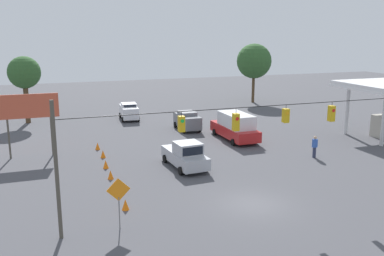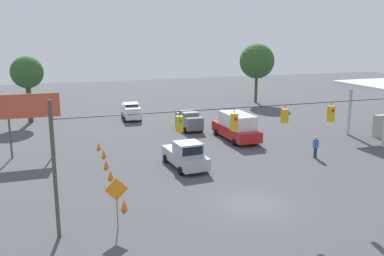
{
  "view_description": "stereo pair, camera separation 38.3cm",
  "coord_description": "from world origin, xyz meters",
  "views": [
    {
      "loc": [
        11.75,
        21.81,
        10.31
      ],
      "look_at": [
        1.46,
        -7.06,
        3.39
      ],
      "focal_mm": 40.0,
      "sensor_mm": 36.0,
      "label": 1
    },
    {
      "loc": [
        11.39,
        21.94,
        10.31
      ],
      "look_at": [
        1.46,
        -7.06,
        3.39
      ],
      "focal_mm": 40.0,
      "sensor_mm": 36.0,
      "label": 2
    }
  ],
  "objects": [
    {
      "name": "ground_plane",
      "position": [
        0.0,
        0.0,
        0.0
      ],
      "size": [
        140.0,
        140.0,
        0.0
      ],
      "primitive_type": "plane",
      "color": "#47474C"
    },
    {
      "name": "overhead_signal_span",
      "position": [
        -0.03,
        0.64,
        4.44
      ],
      "size": [
        22.81,
        0.38,
        7.15
      ],
      "color": "#4C473D",
      "rests_on": "ground_plane"
    },
    {
      "name": "sedan_grey_oncoming_deep",
      "position": [
        -2.83,
        -20.61,
        1.03
      ],
      "size": [
        2.04,
        4.31,
        1.99
      ],
      "color": "slate",
      "rests_on": "ground_plane"
    },
    {
      "name": "sedan_white_withflow_deep",
      "position": [
        1.98,
        -28.06,
        1.04
      ],
      "size": [
        2.26,
        4.34,
        1.99
      ],
      "color": "silver",
      "rests_on": "ground_plane"
    },
    {
      "name": "pickup_truck_silver_withflow_mid",
      "position": [
        1.57,
        -8.25,
        0.98
      ],
      "size": [
        2.54,
        5.31,
        2.12
      ],
      "color": "#A8AAB2",
      "rests_on": "ground_plane"
    },
    {
      "name": "box_truck_red_oncoming_far",
      "position": [
        -5.83,
        -15.0,
        1.3
      ],
      "size": [
        2.62,
        6.73,
        2.61
      ],
      "color": "red",
      "rests_on": "ground_plane"
    },
    {
      "name": "traffic_cone_nearest",
      "position": [
        7.52,
        -1.78,
        0.33
      ],
      "size": [
        0.44,
        0.44,
        0.65
      ],
      "primitive_type": "cone",
      "color": "orange",
      "rests_on": "ground_plane"
    },
    {
      "name": "traffic_cone_second",
      "position": [
        7.33,
        -4.48,
        0.33
      ],
      "size": [
        0.44,
        0.44,
        0.65
      ],
      "primitive_type": "cone",
      "color": "orange",
      "rests_on": "ground_plane"
    },
    {
      "name": "traffic_cone_third",
      "position": [
        7.48,
        -7.51,
        0.33
      ],
      "size": [
        0.44,
        0.44,
        0.65
      ],
      "primitive_type": "cone",
      "color": "orange",
      "rests_on": "ground_plane"
    },
    {
      "name": "traffic_cone_fourth",
      "position": [
        7.44,
        -10.11,
        0.33
      ],
      "size": [
        0.44,
        0.44,
        0.65
      ],
      "primitive_type": "cone",
      "color": "orange",
      "rests_on": "ground_plane"
    },
    {
      "name": "traffic_cone_fifth",
      "position": [
        7.23,
        -13.05,
        0.33
      ],
      "size": [
        0.44,
        0.44,
        0.65
      ],
      "primitive_type": "cone",
      "color": "orange",
      "rests_on": "ground_plane"
    },
    {
      "name": "traffic_cone_farthest",
      "position": [
        7.32,
        -15.76,
        0.33
      ],
      "size": [
        0.44,
        0.44,
        0.65
      ],
      "primitive_type": "cone",
      "color": "orange",
      "rests_on": "ground_plane"
    },
    {
      "name": "roadside_billboard",
      "position": [
        12.82,
        -15.36,
        3.99
      ],
      "size": [
        4.82,
        0.16,
        5.33
      ],
      "color": "#4C473D",
      "rests_on": "ground_plane"
    },
    {
      "name": "work_zone_sign",
      "position": [
        8.28,
        0.57,
        1.99
      ],
      "size": [
        1.27,
        0.06,
        2.84
      ],
      "color": "slate",
      "rests_on": "ground_plane"
    },
    {
      "name": "pedestrian",
      "position": [
        -9.47,
        -7.19,
        0.94
      ],
      "size": [
        0.4,
        0.28,
        1.85
      ],
      "color": "#2D334C",
      "rests_on": "ground_plane"
    },
    {
      "name": "tree_horizon_left",
      "position": [
        13.37,
        -30.23,
        5.71
      ],
      "size": [
        3.66,
        3.66,
        7.64
      ],
      "color": "#4C3823",
      "rests_on": "ground_plane"
    },
    {
      "name": "tree_horizon_right",
      "position": [
        -18.0,
        -34.59,
        6.08
      ],
      "size": [
        5.07,
        5.07,
        8.64
      ],
      "color": "#4C3823",
      "rests_on": "ground_plane"
    }
  ]
}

